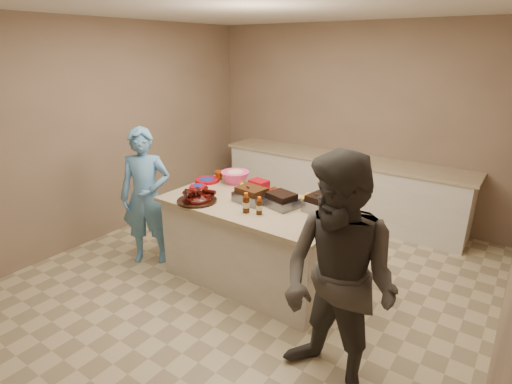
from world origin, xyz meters
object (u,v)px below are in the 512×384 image
Objects in this scene: bbq_bottle_a at (246,212)px; plastic_cup at (219,179)px; coleslaw_bowl at (235,183)px; bbq_bottle_b at (259,214)px; island at (253,279)px; roasting_pan at (321,211)px; rib_platter at (197,202)px; mustard_bottle at (242,192)px; guest_blue at (152,259)px.

plastic_cup is at bearing 144.07° from bbq_bottle_a.
coleslaw_bowl is 0.97m from bbq_bottle_b.
island is 9.52× the size of bbq_bottle_a.
roasting_pan is at bearing -7.70° from plastic_cup.
roasting_pan is 1.42× the size of bbq_bottle_a.
rib_platter is at bearing -85.54° from coleslaw_bowl.
roasting_pan is at bearing 23.28° from rib_platter.
island is at bearing -26.48° from plastic_cup.
roasting_pan is 2.18× the size of mustard_bottle.
island is at bearing 110.73° from bbq_bottle_a.
rib_platter is at bearing -172.35° from bbq_bottle_b.
plastic_cup reaches higher than island.
coleslaw_bowl reaches higher than plastic_cup.
mustard_bottle reaches higher than guest_blue.
roasting_pan is (1.15, 0.49, 0.00)m from rib_platter.
island is 0.93m from bbq_bottle_b.
island is at bearing -36.48° from coleslaw_bowl.
plastic_cup is (-0.29, 0.69, 0.00)m from rib_platter.
rib_platter is at bearing -147.66° from roasting_pan.
guest_blue is at bearing -155.34° from roasting_pan.
mustard_bottle is at bearing -21.69° from plastic_cup.
bbq_bottle_b is at bearing -38.65° from coleslaw_bowl.
bbq_bottle_a is 0.57m from mustard_bottle.
bbq_bottle_b is (0.76, -0.61, 0.00)m from coleslaw_bowl.
bbq_bottle_a is 1.13× the size of bbq_bottle_b.
coleslaw_bowl is at bearing 140.73° from mustard_bottle.
rib_platter is at bearing -173.94° from bbq_bottle_a.
coleslaw_bowl is 2.61× the size of mustard_bottle.
roasting_pan is 0.71m from bbq_bottle_a.
coleslaw_bowl is 1.69× the size of bbq_bottle_a.
mustard_bottle reaches higher than island.
coleslaw_bowl is at bearing 3.59° from plastic_cup.
rib_platter reaches higher than plastic_cup.
bbq_bottle_b is 1.15m from plastic_cup.
mustard_bottle reaches higher than plastic_cup.
bbq_bottle_b is at bearing -29.53° from guest_blue.
island is 1.23m from plastic_cup.
bbq_bottle_b is at bearing 14.64° from bbq_bottle_a.
mustard_bottle is 1.17× the size of plastic_cup.
rib_platter is at bearing -147.30° from island.
bbq_bottle_b reaches higher than plastic_cup.
island is 0.92m from bbq_bottle_a.
guest_blue is (-0.75, -0.04, -0.88)m from rib_platter.
rib_platter is 0.71m from bbq_bottle_b.
bbq_bottle_a is at bearing -165.36° from bbq_bottle_b.
island is at bearing -33.80° from mustard_bottle.
mustard_bottle is 0.52m from plastic_cup.
rib_platter is at bearing -31.91° from guest_blue.
rib_platter reaches higher than island.
plastic_cup is (-0.86, 0.63, 0.00)m from bbq_bottle_a.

